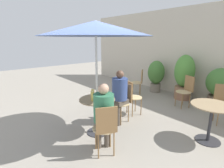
{
  "coord_description": "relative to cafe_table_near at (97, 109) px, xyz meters",
  "views": [
    {
      "loc": [
        2.77,
        -1.87,
        1.94
      ],
      "look_at": [
        -0.01,
        0.49,
        1.01
      ],
      "focal_mm": 28.0,
      "sensor_mm": 36.0,
      "label": 1
    }
  ],
  "objects": [
    {
      "name": "potted_plant_1",
      "position": [
        0.05,
        3.45,
        0.25
      ],
      "size": [
        0.63,
        0.63,
        1.47
      ],
      "color": "#93664C",
      "rests_on": "ground_plane"
    },
    {
      "name": "seated_person_0",
      "position": [
        0.59,
        -0.29,
        0.2
      ],
      "size": [
        0.42,
        0.41,
        1.25
      ],
      "rotation": [
        0.0,
        0.0,
        4.26
      ],
      "color": "brown",
      "rests_on": "ground_plane"
    },
    {
      "name": "beer_glass_3",
      "position": [
        0.13,
        -0.02,
        0.29
      ],
      "size": [
        0.07,
        0.07,
        0.16
      ],
      "color": "#DBC65B",
      "rests_on": "cafe_table_near"
    },
    {
      "name": "cafe_table_far",
      "position": [
        1.67,
        1.45,
        0.01
      ],
      "size": [
        0.77,
        0.77,
        0.76
      ],
      "color": "#2D2D33",
      "rests_on": "ground_plane"
    },
    {
      "name": "bistro_chair_1",
      "position": [
        -0.05,
        0.81,
        0.01
      ],
      "size": [
        0.41,
        0.42,
        0.92
      ],
      "rotation": [
        0.0,
        0.0,
        0.07
      ],
      "color": "tan",
      "rests_on": "ground_plane"
    },
    {
      "name": "bistro_chair_4",
      "position": [
        0.47,
        2.83,
        0.01
      ],
      "size": [
        0.44,
        0.46,
        0.92
      ],
      "rotation": [
        0.0,
        0.0,
        5.91
      ],
      "color": "tan",
      "rests_on": "ground_plane"
    },
    {
      "name": "storefront_wall",
      "position": [
        0.01,
        3.89,
        0.95
      ],
      "size": [
        10.0,
        0.06,
        3.0
      ],
      "color": "beige",
      "rests_on": "ground_plane"
    },
    {
      "name": "beer_glass_0",
      "position": [
        0.04,
        0.13,
        0.3
      ],
      "size": [
        0.07,
        0.07,
        0.19
      ],
      "color": "silver",
      "rests_on": "cafe_table_near"
    },
    {
      "name": "bistro_chair_2",
      "position": [
        -1.11,
        2.59,
        0.01
      ],
      "size": [
        0.47,
        0.47,
        0.92
      ],
      "rotation": [
        0.0,
        0.0,
        5.33
      ],
      "color": "tan",
      "rests_on": "ground_plane"
    },
    {
      "name": "potted_plant_0",
      "position": [
        -1.04,
        3.45,
        0.13
      ],
      "size": [
        0.62,
        0.62,
        1.18
      ],
      "color": "slate",
      "rests_on": "ground_plane"
    },
    {
      "name": "beer_glass_2",
      "position": [
        0.03,
        -0.13,
        0.31
      ],
      "size": [
        0.07,
        0.07,
        0.2
      ],
      "color": "#DBC65B",
      "rests_on": "cafe_table_near"
    },
    {
      "name": "cafe_table_near",
      "position": [
        0.0,
        0.0,
        0.0
      ],
      "size": [
        0.74,
        0.74,
        0.76
      ],
      "color": "#2D2D33",
      "rests_on": "ground_plane"
    },
    {
      "name": "seated_person_1",
      "position": [
        -0.04,
        0.66,
        0.21
      ],
      "size": [
        0.36,
        0.37,
        1.27
      ],
      "rotation": [
        0.0,
        0.0,
        0.07
      ],
      "color": "brown",
      "rests_on": "ground_plane"
    },
    {
      "name": "bistro_chair_0",
      "position": [
        0.73,
        -0.36,
        0.01
      ],
      "size": [
        0.46,
        0.45,
        0.92
      ],
      "rotation": [
        0.0,
        0.0,
        -2.03
      ],
      "color": "tan",
      "rests_on": "ground_plane"
    },
    {
      "name": "bistro_chair_3",
      "position": [
        1.52,
        2.52,
        0.01
      ],
      "size": [
        0.47,
        0.47,
        0.92
      ],
      "rotation": [
        0.0,
        0.0,
        0.64
      ],
      "color": "tan",
      "rests_on": "ground_plane"
    },
    {
      "name": "bistro_chair_5",
      "position": [
        -0.17,
        1.19,
        0.01
      ],
      "size": [
        0.42,
        0.44,
        0.92
      ],
      "rotation": [
        0.0,
        0.0,
        2.9
      ],
      "color": "tan",
      "rests_on": "ground_plane"
    },
    {
      "name": "potted_plant_2",
      "position": [
        1.1,
        3.5,
        0.11
      ],
      "size": [
        0.73,
        0.73,
        1.16
      ],
      "color": "brown",
      "rests_on": "ground_plane"
    },
    {
      "name": "ground_plane",
      "position": [
        0.01,
        -0.09,
        -0.55
      ],
      "size": [
        20.0,
        20.0,
        0.0
      ],
      "primitive_type": "plane",
      "color": "gray"
    },
    {
      "name": "umbrella",
      "position": [
        0.0,
        0.0,
        1.59
      ],
      "size": [
        2.13,
        2.13,
        2.28
      ],
      "color": "silver",
      "rests_on": "ground_plane"
    },
    {
      "name": "beer_glass_1",
      "position": [
        -0.14,
        -0.01,
        0.3
      ],
      "size": [
        0.07,
        0.07,
        0.18
      ],
      "color": "#DBC65B",
      "rests_on": "cafe_table_near"
    }
  ]
}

